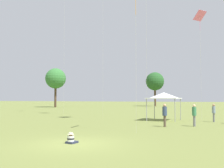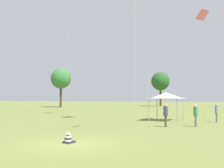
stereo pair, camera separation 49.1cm
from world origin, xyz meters
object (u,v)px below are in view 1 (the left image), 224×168
kite_1 (200,18)px  person_standing_3 (165,113)px  person_standing_5 (194,113)px  distant_tree_0 (155,82)px  distant_tree_1 (56,79)px  seated_toddler (71,139)px  person_standing_2 (214,111)px  canopy_tent (164,96)px

kite_1 → person_standing_3: bearing=59.8°
person_standing_3 → person_standing_5: person_standing_3 is taller
distant_tree_0 → distant_tree_1: bearing=-142.9°
person_standing_5 → distant_tree_1: distant_tree_1 is taller
seated_toddler → person_standing_3: size_ratio=0.34×
person_standing_2 → person_standing_5: (-1.60, -4.45, 0.03)m
distant_tree_0 → person_standing_3: bearing=-79.7°
seated_toddler → person_standing_5: 11.34m
seated_toddler → distant_tree_1: bearing=134.7°
canopy_tent → distant_tree_1: bearing=135.6°
distant_tree_0 → distant_tree_1: size_ratio=0.99×
canopy_tent → distant_tree_1: (-29.65, 29.01, 4.45)m
canopy_tent → distant_tree_0: bearing=100.5°
person_standing_2 → distant_tree_0: (-12.95, 45.31, 5.71)m
person_standing_2 → kite_1: 8.91m
seated_toddler → distant_tree_1: (-27.10, 43.58, 6.67)m
person_standing_2 → person_standing_5: bearing=-100.1°
person_standing_3 → distant_tree_1: size_ratio=0.19×
person_standing_5 → person_standing_3: bearing=54.0°
person_standing_5 → canopy_tent: size_ratio=0.52×
canopy_tent → person_standing_5: bearing=-57.7°
seated_toddler → distant_tree_1: 51.75m
person_standing_3 → distant_tree_1: 46.56m
person_standing_2 → distant_tree_1: distant_tree_1 is taller
kite_1 → canopy_tent: bearing=-5.1°
distant_tree_1 → distant_tree_0: bearing=37.1°
person_standing_2 → person_standing_3: bearing=-114.6°
distant_tree_0 → distant_tree_1: (-21.25, -16.07, 0.17)m
person_standing_2 → canopy_tent: size_ratio=0.50×
person_standing_3 → canopy_tent: size_ratio=0.53×
seated_toddler → person_standing_5: (5.49, 9.89, 0.82)m
seated_toddler → kite_1: (6.04, 14.56, 9.63)m
distant_tree_0 → distant_tree_1: distant_tree_1 is taller
canopy_tent → distant_tree_0: 46.06m
seated_toddler → person_standing_3: (3.36, 8.85, 0.84)m
person_standing_5 → kite_1: bearing=-68.6°
person_standing_5 → distant_tree_0: (-11.34, 49.76, 5.68)m
person_standing_5 → distant_tree_0: 51.35m
person_standing_2 → person_standing_5: 4.73m
canopy_tent → distant_tree_1: size_ratio=0.35×
person_standing_3 → canopy_tent: bearing=-173.8°
person_standing_5 → kite_1: size_ratio=0.16×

